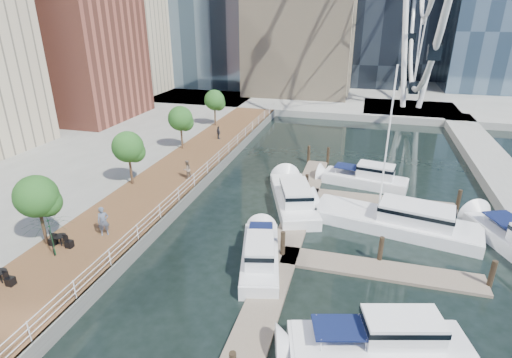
{
  "coord_description": "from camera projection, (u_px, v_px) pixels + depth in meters",
  "views": [
    {
      "loc": [
        7.14,
        -13.48,
        14.47
      ],
      "look_at": [
        -0.18,
        13.14,
        3.0
      ],
      "focal_mm": 28.0,
      "sensor_mm": 36.0,
      "label": 1
    }
  ],
  "objects": [
    {
      "name": "moored_yachts",
      "position": [
        383.0,
        234.0,
        28.28
      ],
      "size": [
        22.02,
        31.76,
        11.5
      ],
      "color": "white",
      "rests_on": "ground"
    },
    {
      "name": "pedestrian_mid",
      "position": [
        187.0,
        169.0,
        34.97
      ],
      "size": [
        0.9,
        0.99,
        1.67
      ],
      "primitive_type": "imported",
      "rotation": [
        0.0,
        0.0,
        -1.97
      ],
      "color": "#7D6756",
      "rests_on": "boardwalk"
    },
    {
      "name": "boardwalk",
      "position": [
        164.0,
        187.0,
        34.66
      ],
      "size": [
        6.0,
        60.0,
        1.0
      ],
      "primitive_type": "cube",
      "color": "brown",
      "rests_on": "ground"
    },
    {
      "name": "pedestrian_far",
      "position": [
        218.0,
        133.0,
        46.03
      ],
      "size": [
        0.9,
        0.84,
        1.49
      ],
      "primitive_type": "imported",
      "rotation": [
        0.0,
        0.0,
        2.43
      ],
      "color": "#333640",
      "rests_on": "boardwalk"
    },
    {
      "name": "railing",
      "position": [
        194.0,
        180.0,
        33.56
      ],
      "size": [
        0.1,
        60.0,
        1.05
      ],
      "primitive_type": null,
      "color": "white",
      "rests_on": "boardwalk"
    },
    {
      "name": "midrise_condos",
      "position": [
        10.0,
        23.0,
        46.24
      ],
      "size": [
        19.0,
        67.0,
        28.0
      ],
      "color": "#BCAD8E",
      "rests_on": "ground"
    },
    {
      "name": "ground",
      "position": [
        188.0,
        337.0,
        19.3
      ],
      "size": [
        520.0,
        520.0,
        0.0
      ],
      "primitive_type": "plane",
      "color": "black",
      "rests_on": "ground"
    },
    {
      "name": "street_trees",
      "position": [
        128.0,
        147.0,
        32.91
      ],
      "size": [
        2.6,
        42.6,
        4.6
      ],
      "color": "#3F2B1C",
      "rests_on": "ground"
    },
    {
      "name": "seawall",
      "position": [
        196.0,
        191.0,
        33.93
      ],
      "size": [
        0.25,
        60.0,
        1.0
      ],
      "primitive_type": "cube",
      "color": "#595954",
      "rests_on": "ground"
    },
    {
      "name": "pier",
      "position": [
        410.0,
        111.0,
        61.98
      ],
      "size": [
        14.0,
        12.0,
        1.0
      ],
      "primitive_type": "cube",
      "color": "gray",
      "rests_on": "ground"
    },
    {
      "name": "yacht_foreground",
      "position": [
        376.0,
        354.0,
        18.33
      ],
      "size": [
        9.2,
        4.64,
        2.15
      ],
      "primitive_type": null,
      "rotation": [
        0.0,
        0.0,
        1.84
      ],
      "color": "white",
      "rests_on": "ground"
    },
    {
      "name": "land_far",
      "position": [
        342.0,
        68.0,
        109.93
      ],
      "size": [
        200.0,
        114.0,
        1.0
      ],
      "primitive_type": "cube",
      "color": "gray",
      "rests_on": "ground"
    },
    {
      "name": "floating_docks",
      "position": [
        363.0,
        245.0,
        26.04
      ],
      "size": [
        16.0,
        34.0,
        2.6
      ],
      "color": "#6D6051",
      "rests_on": "ground"
    },
    {
      "name": "pedestrian_near",
      "position": [
        103.0,
        221.0,
        25.91
      ],
      "size": [
        0.86,
        0.82,
        1.98
      ],
      "primitive_type": "imported",
      "rotation": [
        0.0,
        0.0,
        0.67
      ],
      "color": "#4F586A",
      "rests_on": "boardwalk"
    }
  ]
}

